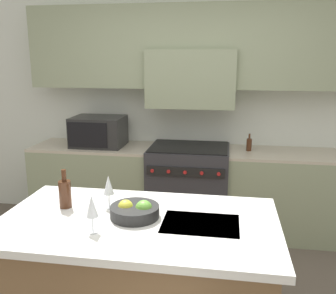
{
  "coord_description": "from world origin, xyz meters",
  "views": [
    {
      "loc": [
        0.41,
        -2.12,
        1.87
      ],
      "look_at": [
        -0.05,
        0.66,
        1.19
      ],
      "focal_mm": 40.0,
      "sensor_mm": 36.0,
      "label": 1
    }
  ],
  "objects": [
    {
      "name": "back_counter",
      "position": [
        0.0,
        1.77,
        0.46
      ],
      "size": [
        3.48,
        0.62,
        0.91
      ],
      "color": "gray",
      "rests_on": "ground_plane"
    },
    {
      "name": "back_cabinetry",
      "position": [
        0.0,
        2.02,
        1.59
      ],
      "size": [
        10.0,
        0.46,
        2.7
      ],
      "color": "silver",
      "rests_on": "ground_plane"
    },
    {
      "name": "microwave",
      "position": [
        -1.01,
        1.77,
        1.07
      ],
      "size": [
        0.56,
        0.44,
        0.33
      ],
      "color": "black",
      "rests_on": "back_counter"
    },
    {
      "name": "wine_bottle",
      "position": [
        -0.59,
        -0.04,
        1.04
      ],
      "size": [
        0.08,
        0.08,
        0.25
      ],
      "color": "#422314",
      "rests_on": "kitchen_island"
    },
    {
      "name": "kitchen_island",
      "position": [
        -0.1,
        -0.14,
        0.48
      ],
      "size": [
        1.64,
        0.94,
        0.94
      ],
      "color": "brown",
      "rests_on": "ground_plane"
    },
    {
      "name": "wine_glass_far",
      "position": [
        -0.32,
        -0.0,
        1.09
      ],
      "size": [
        0.07,
        0.07,
        0.21
      ],
      "color": "white",
      "rests_on": "kitchen_island"
    },
    {
      "name": "oil_bottle_on_counter",
      "position": [
        0.63,
        1.8,
        0.98
      ],
      "size": [
        0.06,
        0.06,
        0.18
      ],
      "color": "#422314",
      "rests_on": "back_counter"
    },
    {
      "name": "range_stove",
      "position": [
        0.0,
        1.75,
        0.47
      ],
      "size": [
        0.85,
        0.7,
        0.95
      ],
      "color": "#2D2D33",
      "rests_on": "ground_plane"
    },
    {
      "name": "wine_glass_near",
      "position": [
        -0.3,
        -0.34,
        1.09
      ],
      "size": [
        0.07,
        0.07,
        0.21
      ],
      "color": "white",
      "rests_on": "kitchen_island"
    },
    {
      "name": "fruit_bowl",
      "position": [
        -0.12,
        -0.11,
        0.98
      ],
      "size": [
        0.29,
        0.29,
        0.11
      ],
      "color": "black",
      "rests_on": "kitchen_island"
    }
  ]
}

